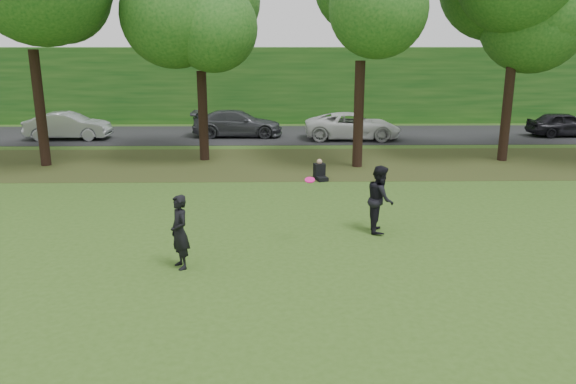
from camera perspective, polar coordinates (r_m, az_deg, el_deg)
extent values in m
plane|color=#34531A|center=(13.34, -2.96, -9.03)|extent=(120.00, 120.00, 0.00)
cube|color=#473619|center=(25.75, -2.06, 2.93)|extent=(60.00, 7.00, 0.01)
cube|color=black|center=(33.60, -1.84, 5.83)|extent=(70.00, 7.00, 0.02)
cube|color=#154A15|center=(39.27, -1.76, 10.84)|extent=(70.00, 3.00, 5.00)
imported|color=black|center=(14.00, -10.95, -4.01)|extent=(0.73, 0.81, 1.86)
imported|color=black|center=(16.57, 9.35, -0.69)|extent=(0.82, 1.02, 1.98)
imported|color=#A1A3A8|center=(34.26, -21.43, 6.28)|extent=(4.65, 1.67, 1.52)
imported|color=#404147|center=(33.04, -5.17, 6.96)|extent=(5.24, 2.20, 1.51)
imported|color=silver|center=(32.19, 6.57, 6.69)|extent=(5.47, 2.71, 1.49)
imported|color=black|center=(36.69, 26.24, 6.20)|extent=(4.17, 1.79, 1.40)
cylinder|color=#EC137F|center=(15.02, 2.23, 1.24)|extent=(0.38, 0.37, 0.15)
cube|color=black|center=(22.61, 3.43, 1.37)|extent=(0.54, 0.65, 0.16)
cube|color=black|center=(22.80, 3.20, 2.22)|extent=(0.50, 0.44, 0.56)
sphere|color=tan|center=(22.72, 3.21, 3.10)|extent=(0.22, 0.22, 0.22)
cylinder|color=black|center=(27.21, -23.89, 7.73)|extent=(0.44, 0.44, 5.08)
cylinder|color=black|center=(26.50, -8.63, 7.62)|extent=(0.44, 0.44, 4.12)
sphere|color=#154A15|center=(26.32, -9.06, 18.04)|extent=(5.80, 5.80, 5.80)
cylinder|color=black|center=(24.91, 7.19, 7.79)|extent=(0.44, 0.44, 4.62)
cylinder|color=black|center=(27.93, 21.31, 7.50)|extent=(0.44, 0.44, 4.45)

